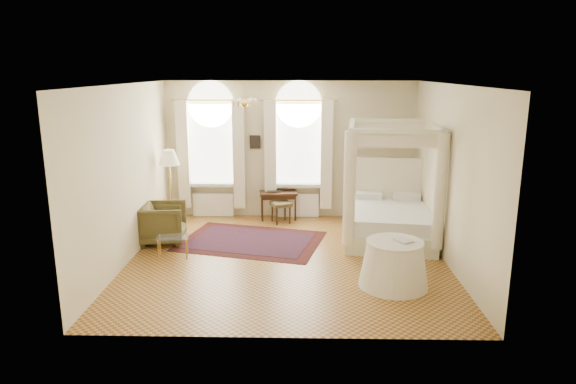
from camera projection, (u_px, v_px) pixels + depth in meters
name	position (u px, v px, depth m)	size (l,w,h in m)	color
ground	(287.00, 259.00, 9.90)	(6.00, 6.00, 0.00)	#AF7C33
room_walls	(287.00, 157.00, 9.44)	(6.00, 6.00, 6.00)	beige
window_left	(212.00, 157.00, 12.39)	(1.62, 0.27, 3.29)	white
window_right	(298.00, 158.00, 12.34)	(1.62, 0.27, 3.29)	white
chandelier	(244.00, 102.00, 10.41)	(0.51, 0.45, 0.50)	gold
wall_pictures	(294.00, 140.00, 12.34)	(2.54, 0.03, 0.39)	black
canopy_bed	(390.00, 214.00, 10.87)	(2.13, 2.50, 2.49)	beige
nightstand	(404.00, 211.00, 12.14)	(0.41, 0.37, 0.58)	#351B0E
nightstand_lamp	(406.00, 188.00, 11.96)	(0.29, 0.29, 0.42)	gold
writing_desk	(278.00, 196.00, 12.40)	(0.95, 0.56, 0.68)	#351B0E
laptop	(274.00, 191.00, 12.40)	(0.36, 0.23, 0.03)	black
stool	(281.00, 206.00, 12.13)	(0.57, 0.57, 0.50)	#4C4020
armchair	(163.00, 223.00, 10.74)	(0.90, 0.93, 0.84)	#48401F
coffee_table	(173.00, 239.00, 9.90)	(0.67, 0.52, 0.41)	silver
floor_lamp	(169.00, 162.00, 11.49)	(0.47, 0.47, 1.81)	gold
oriental_rug	(251.00, 241.00, 10.89)	(3.29, 2.70, 0.01)	#451210
side_table	(394.00, 264.00, 8.57)	(1.16, 1.16, 0.79)	silver
book	(398.00, 241.00, 8.43)	(0.22, 0.29, 0.03)	black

